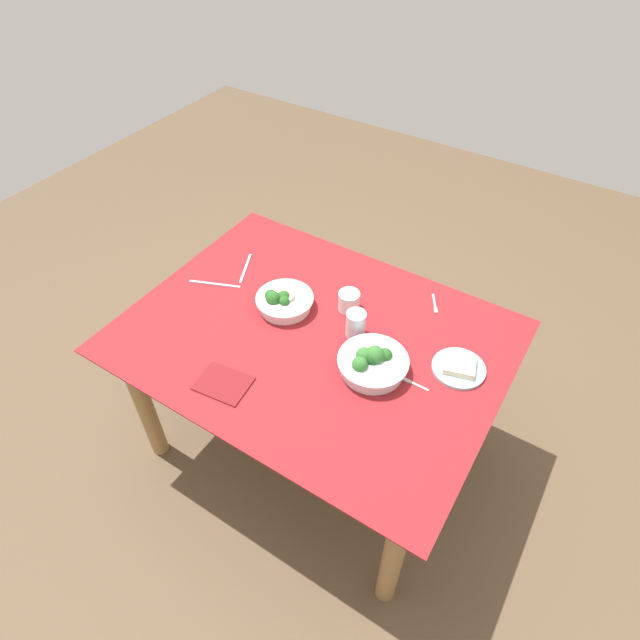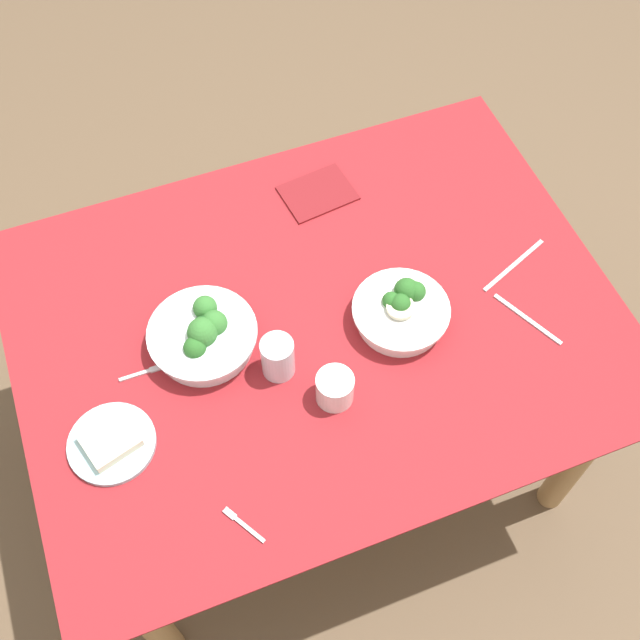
# 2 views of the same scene
# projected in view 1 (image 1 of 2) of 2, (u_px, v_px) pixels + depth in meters

# --- Properties ---
(ground_plane) EXTENTS (6.00, 6.00, 0.00)m
(ground_plane) POSITION_uv_depth(u_px,v_px,m) (315.00, 441.00, 2.43)
(ground_plane) COLOR brown
(dining_table) EXTENTS (1.36, 1.03, 0.70)m
(dining_table) POSITION_uv_depth(u_px,v_px,m) (314.00, 354.00, 2.00)
(dining_table) COLOR maroon
(dining_table) RESTS_ON ground_plane
(broccoli_bowl_far) EXTENTS (0.22, 0.22, 0.09)m
(broccoli_bowl_far) POSITION_uv_depth(u_px,v_px,m) (283.00, 301.00, 2.02)
(broccoli_bowl_far) COLOR white
(broccoli_bowl_far) RESTS_ON dining_table
(broccoli_bowl_near) EXTENTS (0.24, 0.24, 0.10)m
(broccoli_bowl_near) POSITION_uv_depth(u_px,v_px,m) (372.00, 363.00, 1.79)
(broccoli_bowl_near) COLOR white
(broccoli_bowl_near) RESTS_ON dining_table
(bread_side_plate) EXTENTS (0.18, 0.18, 0.04)m
(bread_side_plate) POSITION_uv_depth(u_px,v_px,m) (459.00, 367.00, 1.81)
(bread_side_plate) COLOR #99C6D1
(bread_side_plate) RESTS_ON dining_table
(water_glass_center) EXTENTS (0.08, 0.08, 0.08)m
(water_glass_center) POSITION_uv_depth(u_px,v_px,m) (349.00, 301.00, 2.01)
(water_glass_center) COLOR silver
(water_glass_center) RESTS_ON dining_table
(water_glass_side) EXTENTS (0.07, 0.07, 0.10)m
(water_glass_side) POSITION_uv_depth(u_px,v_px,m) (356.00, 324.00, 1.90)
(water_glass_side) COLOR silver
(water_glass_side) RESTS_ON dining_table
(fork_by_far_bowl) EXTENTS (0.10, 0.01, 0.00)m
(fork_by_far_bowl) POSITION_uv_depth(u_px,v_px,m) (414.00, 384.00, 1.77)
(fork_by_far_bowl) COLOR #B7B7BC
(fork_by_far_bowl) RESTS_ON dining_table
(fork_by_near_bowl) EXTENTS (0.06, 0.09, 0.00)m
(fork_by_near_bowl) POSITION_uv_depth(u_px,v_px,m) (435.00, 304.00, 2.05)
(fork_by_near_bowl) COLOR #B7B7BC
(fork_by_near_bowl) RESTS_ON dining_table
(table_knife_left) EXTENTS (0.20, 0.09, 0.00)m
(table_knife_left) POSITION_uv_depth(u_px,v_px,m) (215.00, 284.00, 2.13)
(table_knife_left) COLOR #B7B7BC
(table_knife_left) RESTS_ON dining_table
(table_knife_right) EXTENTS (0.09, 0.17, 0.00)m
(table_knife_right) POSITION_uv_depth(u_px,v_px,m) (246.00, 268.00, 2.20)
(table_knife_right) COLOR #B7B7BC
(table_knife_right) RESTS_ON dining_table
(napkin_folded_upper) EXTENTS (0.19, 0.15, 0.01)m
(napkin_folded_upper) POSITION_uv_depth(u_px,v_px,m) (223.00, 383.00, 1.77)
(napkin_folded_upper) COLOR maroon
(napkin_folded_upper) RESTS_ON dining_table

